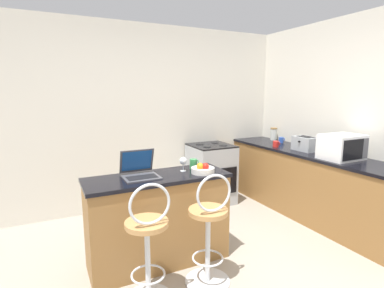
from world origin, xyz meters
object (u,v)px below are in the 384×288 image
at_px(laptop, 139,170).
at_px(microwave, 342,147).
at_px(mug_green, 194,164).
at_px(fruit_bowl, 203,169).
at_px(mug_red, 276,144).
at_px(bar_stool_far, 209,233).
at_px(stove_range, 211,173).
at_px(mug_blue, 281,140).
at_px(storage_jar, 274,134).
at_px(bar_stool_near, 148,247).
at_px(wine_glass_tall, 183,161).
at_px(toaster, 305,144).

xyz_separation_m(laptop, microwave, (2.34, -0.35, 0.08)).
relative_size(laptop, mug_green, 3.24).
distance_m(fruit_bowl, mug_red, 1.78).
bearing_deg(bar_stool_far, stove_range, 59.70).
distance_m(laptop, mug_red, 2.27).
xyz_separation_m(stove_range, mug_red, (0.75, -0.56, 0.49)).
height_order(stove_range, mug_blue, mug_blue).
relative_size(mug_green, storage_jar, 0.50).
xyz_separation_m(bar_stool_near, stove_range, (1.56, 1.73, -0.04)).
xyz_separation_m(stove_range, wine_glass_tall, (-1.00, -1.17, 0.54)).
relative_size(toaster, stove_range, 0.34).
distance_m(microwave, mug_green, 1.80).
height_order(laptop, mug_green, laptop).
xyz_separation_m(microwave, mug_green, (-1.76, 0.37, -0.09)).
distance_m(microwave, fruit_bowl, 1.77).
distance_m(bar_stool_near, mug_blue, 3.01).
distance_m(bar_stool_far, mug_blue, 2.55).
bearing_deg(mug_green, microwave, -11.98).
height_order(microwave, wine_glass_tall, microwave).
height_order(bar_stool_far, wine_glass_tall, wine_glass_tall).
bearing_deg(microwave, mug_green, 168.02).
height_order(laptop, microwave, microwave).
bearing_deg(stove_range, mug_green, -127.24).
xyz_separation_m(microwave, toaster, (0.01, 0.56, -0.05)).
xyz_separation_m(stove_range, mug_blue, (1.06, -0.32, 0.49)).
relative_size(storage_jar, mug_red, 1.98).
xyz_separation_m(bar_stool_near, fruit_bowl, (0.70, 0.40, 0.45)).
relative_size(bar_stool_near, wine_glass_tall, 7.08).
distance_m(bar_stool_far, toaster, 2.14).
bearing_deg(wine_glass_tall, bar_stool_far, -91.59).
relative_size(mug_green, mug_blue, 1.08).
distance_m(storage_jar, mug_red, 0.64).
xyz_separation_m(wine_glass_tall, mug_red, (1.74, 0.61, -0.06)).
bearing_deg(bar_stool_near, wine_glass_tall, 45.06).
bearing_deg(mug_green, toaster, 6.10).
bearing_deg(toaster, bar_stool_far, -157.60).
bearing_deg(stove_range, laptop, -141.31).
distance_m(mug_blue, fruit_bowl, 2.17).
distance_m(laptop, mug_green, 0.58).
height_order(bar_stool_near, mug_red, bar_stool_near).
height_order(bar_stool_near, stove_range, bar_stool_near).
bearing_deg(microwave, stove_range, 120.95).
bearing_deg(mug_red, stove_range, 143.15).
height_order(stove_range, fruit_bowl, fruit_bowl).
xyz_separation_m(bar_stool_far, laptop, (-0.43, 0.58, 0.47)).
xyz_separation_m(bar_stool_far, microwave, (1.91, 0.23, 0.55)).
distance_m(mug_blue, storage_jar, 0.28).
distance_m(stove_range, mug_red, 1.05).
bearing_deg(mug_red, mug_blue, 36.78).
height_order(bar_stool_far, mug_green, bar_stool_far).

